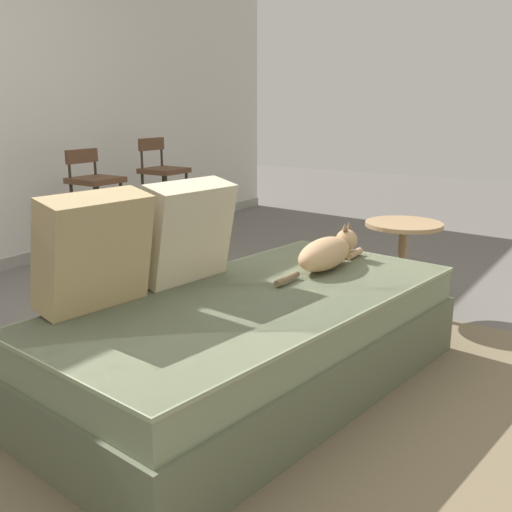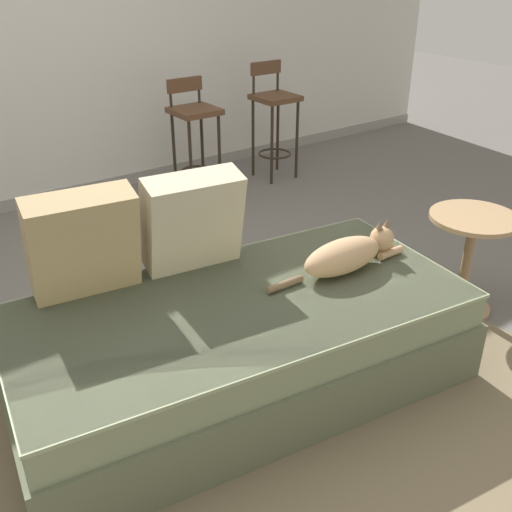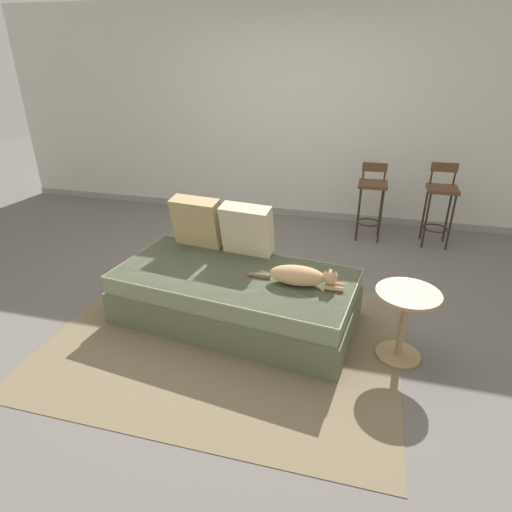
# 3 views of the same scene
# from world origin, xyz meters

# --- Properties ---
(ground_plane) EXTENTS (16.00, 16.00, 0.00)m
(ground_plane) POSITION_xyz_m (0.00, 0.00, 0.00)
(ground_plane) COLOR #66605B
(ground_plane) RESTS_ON ground
(area_rug) EXTENTS (2.61, 2.03, 0.01)m
(area_rug) POSITION_xyz_m (0.00, -0.70, 0.00)
(area_rug) COLOR #75664C
(area_rug) RESTS_ON ground
(couch) EXTENTS (2.01, 1.17, 0.43)m
(couch) POSITION_xyz_m (0.00, -0.40, 0.22)
(couch) COLOR #636B50
(couch) RESTS_ON ground
(throw_pillow_corner) EXTENTS (0.46, 0.29, 0.45)m
(throw_pillow_corner) POSITION_xyz_m (-0.47, 0.03, 0.66)
(throw_pillow_corner) COLOR tan
(throw_pillow_corner) RESTS_ON couch
(throw_pillow_middle) EXTENTS (0.45, 0.29, 0.45)m
(throw_pillow_middle) POSITION_xyz_m (-0.00, -0.03, 0.65)
(throw_pillow_middle) COLOR beige
(throw_pillow_middle) RESTS_ON couch
(cat) EXTENTS (0.74, 0.17, 0.19)m
(cat) POSITION_xyz_m (0.54, -0.46, 0.50)
(cat) COLOR tan
(cat) RESTS_ON couch
(bar_stool_near_window) EXTENTS (0.32, 0.32, 0.87)m
(bar_stool_near_window) POSITION_xyz_m (1.01, 1.67, 0.54)
(bar_stool_near_window) COLOR #2D2319
(bar_stool_near_window) RESTS_ON ground
(bar_stool_by_doorway) EXTENTS (0.32, 0.32, 0.92)m
(bar_stool_by_doorway) POSITION_xyz_m (1.75, 1.67, 0.54)
(bar_stool_by_doorway) COLOR #2D2319
(bar_stool_by_doorway) RESTS_ON ground
(side_table) EXTENTS (0.44, 0.44, 0.54)m
(side_table) POSITION_xyz_m (1.29, -0.57, 0.35)
(side_table) COLOR tan
(side_table) RESTS_ON ground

